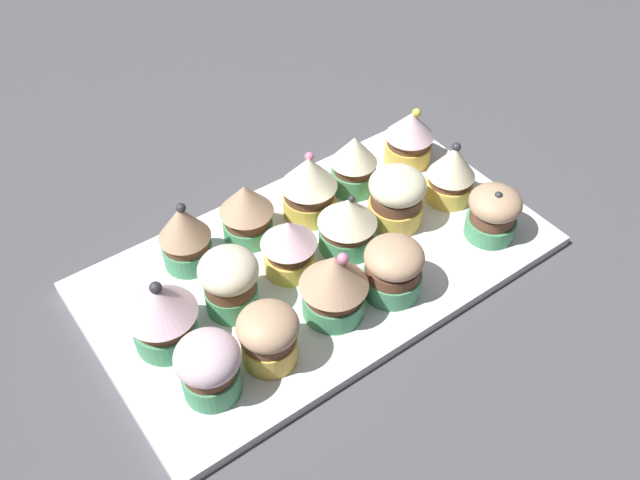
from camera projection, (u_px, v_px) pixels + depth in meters
ground_plane at (320, 276)px, 75.95cm from camera, size 180.00×180.00×3.00cm
baking_tray at (320, 263)px, 74.46cm from camera, size 48.63×27.19×1.20cm
cupcake_0 at (409, 137)px, 83.36cm from camera, size 5.89×5.89×7.40cm
cupcake_1 at (354, 163)px, 79.58cm from camera, size 5.39×5.39×7.40cm
cupcake_2 at (309, 186)px, 76.18cm from camera, size 6.32×6.32×8.34cm
cupcake_3 at (246, 211)px, 73.85cm from camera, size 5.87×5.87×7.23cm
cupcake_4 at (185, 235)px, 70.98cm from camera, size 5.43×5.43×8.14cm
cupcake_5 at (451, 173)px, 78.49cm from camera, size 5.45×5.45×7.63cm
cupcake_6 at (397, 197)px, 75.74cm from camera, size 6.31×6.31×7.00cm
cupcake_7 at (347, 223)px, 73.10cm from camera, size 6.38×6.38×6.95cm
cupcake_8 at (289, 245)px, 70.59cm from camera, size 5.84×5.84×6.75cm
cupcake_9 at (231, 283)px, 66.59cm from camera, size 5.91×5.91×7.36cm
cupcake_10 at (164, 316)px, 63.30cm from camera, size 6.83×6.83×8.33cm
cupcake_11 at (493, 212)px, 74.58cm from camera, size 5.73×5.73×6.49cm
cupcake_12 at (393, 268)px, 68.80cm from camera, size 6.02×6.02×6.45cm
cupcake_13 at (334, 284)px, 66.17cm from camera, size 6.78×6.78×8.25cm
cupcake_14 at (268, 335)px, 62.75cm from camera, size 5.77×5.77×6.51cm
cupcake_15 at (209, 366)px, 60.20cm from camera, size 5.89×5.89×6.84cm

